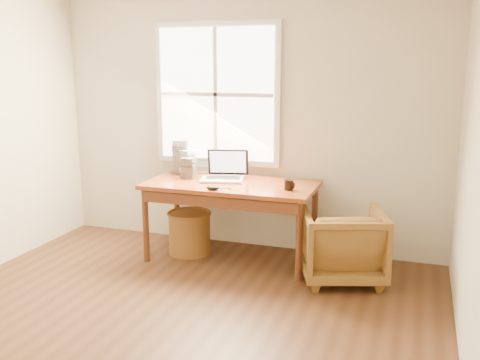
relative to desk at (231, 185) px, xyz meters
The scene contains 11 objects.
room_shell 1.74m from the desk, 90.77° to the right, with size 4.04×4.54×2.64m.
desk is the anchor object (origin of this frame).
armchair 1.18m from the desk, ahead, with size 0.68×0.70×0.64m, color brown.
wicker_stool 0.69m from the desk, behind, with size 0.41×0.41×0.41m, color brown.
laptop 0.21m from the desk, 154.28° to the left, with size 0.39×0.41×0.29m, color silver, non-canonical shape.
mouse 0.34m from the desk, 99.24° to the right, with size 0.12×0.07×0.04m, color black.
coffee_mug 0.60m from the desk, 10.21° to the right, with size 0.08×0.08×0.09m, color black.
cd_stack_a 0.59m from the desk, 159.41° to the left, with size 0.13×0.11×0.25m, color silver.
cd_stack_b 0.49m from the desk, behind, with size 0.13×0.11×0.20m, color #25252B.
cd_stack_c 0.73m from the desk, 157.03° to the left, with size 0.15×0.13×0.34m, color #A6A7B4.
cd_stack_d 0.55m from the desk, 140.26° to the left, with size 0.13×0.12×0.17m, color silver.
Camera 1 is at (1.66, -2.84, 1.86)m, focal length 40.00 mm.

